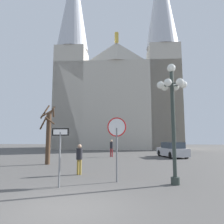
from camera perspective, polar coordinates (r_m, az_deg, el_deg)
name	(u,v)px	position (r m, az deg, el deg)	size (l,w,h in m)	color
ground_plane	(62,209)	(6.34, -13.31, -24.20)	(120.00, 120.00, 0.00)	#514F4C
cathedral	(117,86)	(39.72, 1.45, 7.13)	(22.06, 12.79, 36.96)	#BCB5A5
stop_sign	(117,136)	(9.43, 1.29, -6.41)	(0.85, 0.17, 2.81)	slate
one_way_arrow_sign	(60,148)	(8.62, -13.89, -9.49)	(0.69, 0.07, 2.28)	slate
street_lamp	(173,104)	(9.39, 16.05, 2.13)	(1.29, 1.16, 5.11)	#2D3833
bare_tree	(48,134)	(16.32, -16.86, -5.73)	(1.21, 1.22, 4.43)	#473323
parked_car_near_silver	(172,150)	(22.17, 15.99, -9.89)	(2.65, 4.37, 1.49)	#B7B7BC
pedestrian_walking	(79,156)	(11.45, -8.82, -11.75)	(0.32, 0.32, 1.57)	olive
pedestrian_standing	(111,146)	(21.80, -0.16, -9.28)	(0.32, 0.32, 1.73)	maroon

